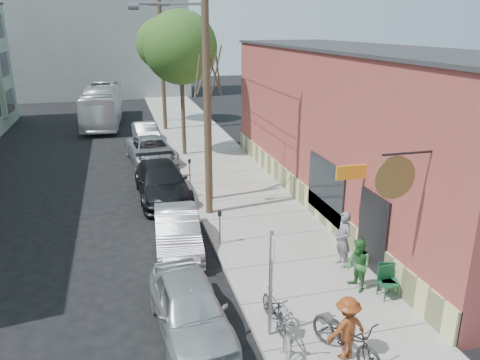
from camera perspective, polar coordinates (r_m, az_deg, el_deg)
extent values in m
plane|color=black|center=(14.73, -9.63, -12.22)|extent=(120.00, 120.00, 0.00)
cube|color=#A29F96|center=(25.33, -2.45, 1.43)|extent=(4.50, 58.00, 0.15)
cube|color=#9A3F39|center=(20.67, 14.17, 6.12)|extent=(5.00, 20.00, 6.50)
cube|color=#2B2B2D|center=(20.27, 14.91, 15.26)|extent=(5.20, 20.20, 0.12)
cube|color=#DBD889|center=(20.35, 7.33, -1.58)|extent=(0.10, 20.00, 1.10)
cube|color=black|center=(15.09, 15.88, -6.37)|extent=(0.10, 1.60, 2.60)
cube|color=black|center=(17.84, 10.39, -1.04)|extent=(0.08, 3.00, 2.20)
cylinder|color=brown|center=(11.97, 18.36, 0.26)|extent=(1.10, 0.06, 1.10)
cube|color=orange|center=(14.89, 13.39, 0.93)|extent=(1.00, 0.08, 0.45)
cube|color=gray|center=(54.73, -16.55, 16.10)|extent=(18.00, 8.00, 12.00)
cube|color=slate|center=(11.44, 3.75, -12.61)|extent=(0.07, 0.07, 2.80)
cube|color=silver|center=(10.96, 3.85, -8.12)|extent=(0.02, 0.45, 0.60)
cylinder|color=slate|center=(16.31, -2.46, -6.04)|extent=(0.06, 0.06, 1.10)
cylinder|color=black|center=(16.07, -2.49, -4.09)|extent=(0.14, 0.14, 0.18)
cylinder|color=slate|center=(22.53, -6.13, 0.85)|extent=(0.06, 0.06, 1.10)
cylinder|color=black|center=(22.36, -6.18, 2.32)|extent=(0.14, 0.14, 0.18)
cylinder|color=#503A28|center=(17.95, -4.08, 11.00)|extent=(0.28, 0.28, 10.00)
cylinder|color=slate|center=(17.53, -12.88, 19.94)|extent=(0.35, 0.24, 0.24)
cylinder|color=#503A28|center=(34.56, -9.48, 14.30)|extent=(0.28, 0.28, 10.00)
cube|color=#503A28|center=(34.51, -9.81, 20.27)|extent=(1.40, 0.10, 0.10)
cylinder|color=#44392C|center=(20.02, -3.78, 4.18)|extent=(0.24, 0.24, 4.79)
cylinder|color=#44392C|center=(27.54, -6.98, 9.00)|extent=(0.24, 0.24, 5.75)
sphere|color=#366021|center=(27.21, -7.25, 15.74)|extent=(4.10, 4.10, 4.10)
cylinder|color=#44392C|center=(38.00, -9.26, 11.32)|extent=(0.24, 0.24, 5.59)
sphere|color=#366021|center=(37.76, -9.51, 16.05)|extent=(3.92, 3.92, 3.92)
imported|color=slate|center=(15.09, 12.46, -7.07)|extent=(0.45, 0.67, 1.82)
imported|color=#2C6E2F|center=(13.94, 14.23, -10.03)|extent=(0.68, 0.83, 1.57)
imported|color=maroon|center=(11.32, 12.90, -17.21)|extent=(1.08, 0.72, 1.55)
imported|color=black|center=(11.46, 12.82, -18.17)|extent=(1.42, 2.18, 1.08)
imported|color=black|center=(12.27, 4.17, -15.42)|extent=(0.53, 1.58, 0.94)
imported|color=gray|center=(11.58, 5.66, -17.30)|extent=(1.24, 2.18, 1.08)
imported|color=#B2B7BA|center=(12.18, -6.10, -15.22)|extent=(1.96, 4.29, 1.43)
imported|color=#B3B5BB|center=(16.32, -7.66, -6.19)|extent=(1.73, 4.31, 1.39)
imported|color=black|center=(21.19, -9.50, -0.23)|extent=(2.34, 5.38, 1.54)
imported|color=#9D9DA4|center=(26.94, -10.74, 3.57)|extent=(2.88, 5.34, 1.42)
imported|color=#94989B|center=(31.84, -11.44, 5.66)|extent=(1.71, 4.03, 1.29)
imported|color=white|center=(38.71, -16.40, 8.75)|extent=(3.12, 10.77, 2.96)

